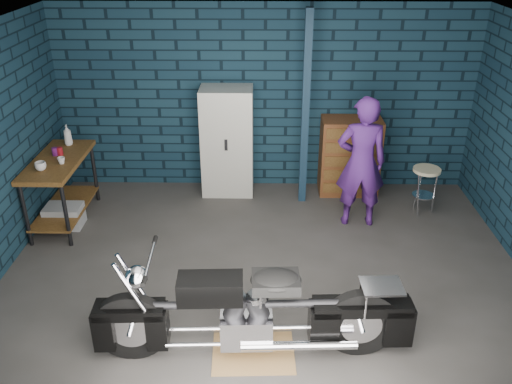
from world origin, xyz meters
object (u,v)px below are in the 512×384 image
person (361,163)px  motorcycle (253,307)px  workbench (63,191)px  shop_stool (424,191)px  locker (227,142)px  storage_bin (64,216)px  tool_chest (350,157)px

person → motorcycle: bearing=62.8°
workbench → shop_stool: workbench is taller
person → locker: 2.01m
storage_bin → locker: (2.12, 1.09, 0.65)m
person → tool_chest: size_ratio=1.54×
motorcycle → person: 2.87m
motorcycle → storage_bin: 3.51m
person → workbench: bearing=1.1°
person → shop_stool: size_ratio=2.61×
storage_bin → locker: locker is taller
workbench → tool_chest: (3.93, 0.95, 0.11)m
workbench → storage_bin: bearing=-81.5°
locker → shop_stool: size_ratio=2.36×
person → storage_bin: person is taller
workbench → person: (3.92, 0.03, 0.42)m
motorcycle → shop_stool: size_ratio=3.68×
motorcycle → shop_stool: (2.29, 2.81, -0.21)m
person → shop_stool: 1.13m
person → locker: size_ratio=1.11×
person → storage_bin: 3.97m
shop_stool → tool_chest: bearing=146.1°
workbench → storage_bin: size_ratio=2.95×
workbench → tool_chest: size_ratio=1.23×
person → storage_bin: (-3.90, -0.16, -0.73)m
locker → tool_chest: locker is taller
person → shop_stool: person is taller
locker → storage_bin: bearing=-152.9°
motorcycle → storage_bin: size_ratio=5.23×
workbench → shop_stool: bearing=3.7°
shop_stool → motorcycle: bearing=-129.2°
motorcycle → tool_chest: tool_chest is taller
tool_chest → shop_stool: (0.95, -0.64, -0.23)m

